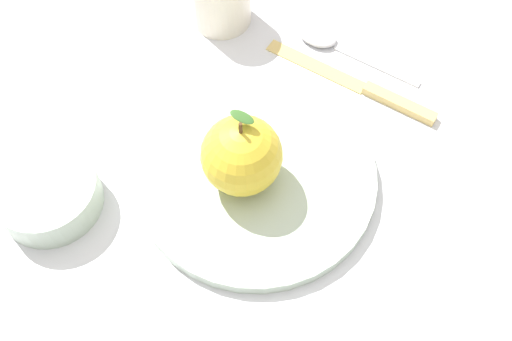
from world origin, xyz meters
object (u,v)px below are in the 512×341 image
(knife, at_px, (365,88))
(dinner_plate, at_px, (256,176))
(side_bowl, at_px, (46,192))
(spoon, at_px, (330,41))
(apple, at_px, (242,155))

(knife, bearing_deg, dinner_plate, 141.70)
(side_bowl, bearing_deg, spoon, -46.23)
(apple, height_order, spoon, apple)
(side_bowl, relative_size, knife, 0.52)
(side_bowl, xyz_separation_m, knife, (0.19, -0.31, -0.02))
(apple, xyz_separation_m, side_bowl, (-0.05, 0.19, -0.03))
(apple, distance_m, spoon, 0.23)
(dinner_plate, bearing_deg, apple, 113.92)
(side_bowl, bearing_deg, apple, -75.54)
(dinner_plate, bearing_deg, spoon, -17.23)
(apple, height_order, side_bowl, apple)
(side_bowl, distance_m, knife, 0.37)
(side_bowl, height_order, knife, side_bowl)
(side_bowl, height_order, spoon, side_bowl)
(dinner_plate, relative_size, spoon, 1.63)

